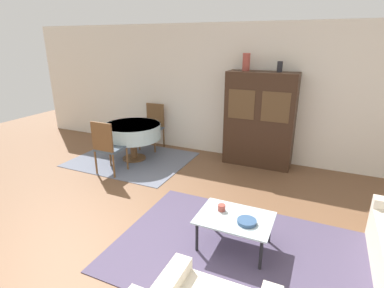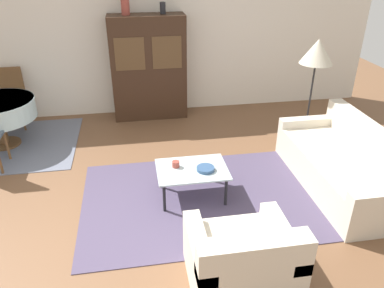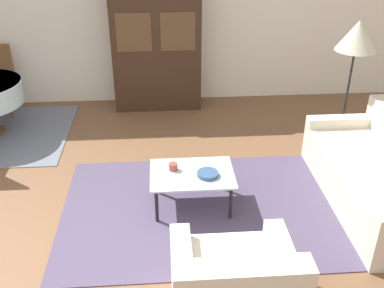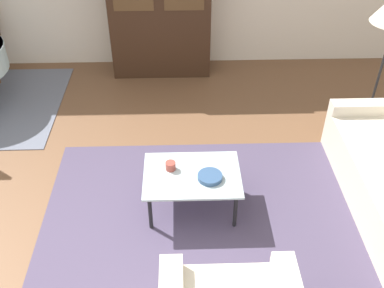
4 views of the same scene
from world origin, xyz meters
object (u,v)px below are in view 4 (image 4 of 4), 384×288
at_px(bowl, 210,177).
at_px(cup, 171,166).
at_px(coffee_table, 192,178).
at_px(display_cabinet, 160,7).

bearing_deg(bowl, cup, 158.27).
distance_m(coffee_table, cup, 0.22).
height_order(coffee_table, cup, cup).
bearing_deg(display_cabinet, bowl, -79.94).
height_order(display_cabinet, bowl, display_cabinet).
relative_size(display_cabinet, cup, 19.84).
height_order(coffee_table, display_cabinet, display_cabinet).
bearing_deg(coffee_table, display_cabinet, 97.05).
bearing_deg(coffee_table, bowl, -21.93).
bearing_deg(cup, coffee_table, -21.57).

